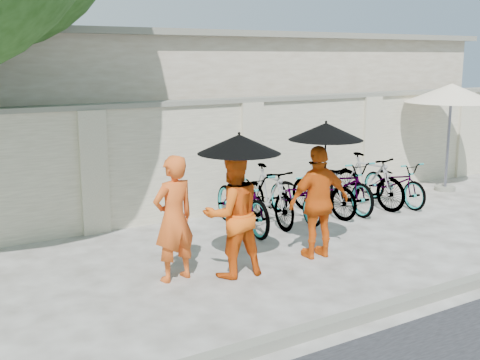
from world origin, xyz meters
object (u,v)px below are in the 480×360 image
monk_left (174,219)px  monk_center (233,214)px  patio_umbrella (451,94)px  monk_right (319,202)px

monk_left → monk_center: (0.72, -0.25, 0.01)m
monk_left → patio_umbrella: size_ratio=0.70×
monk_left → patio_umbrella: patio_umbrella is taller
monk_left → patio_umbrella: bearing=-176.2°
monk_left → monk_right: monk_left is taller
monk_left → monk_right: bearing=163.5°
monk_right → monk_left: bearing=-0.2°
monk_center → monk_right: bearing=-175.1°
monk_center → patio_umbrella: (6.52, 1.97, 1.22)m
patio_umbrella → monk_center: bearing=-163.2°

